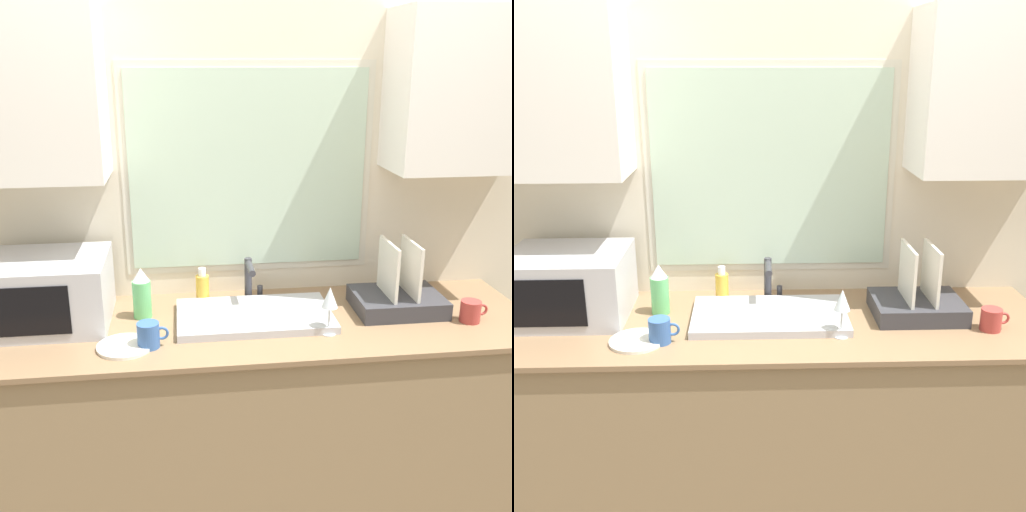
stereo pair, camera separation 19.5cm
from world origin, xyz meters
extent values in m
cube|color=#8C7251|center=(0.00, 0.33, 0.45)|extent=(2.16, 0.67, 0.90)
cube|color=#846647|center=(0.00, 0.33, 0.91)|extent=(2.19, 0.70, 0.02)
cube|color=beige|center=(0.00, 0.70, 1.30)|extent=(6.00, 0.06, 2.60)
cube|color=beige|center=(0.00, 0.67, 1.46)|extent=(1.05, 0.01, 0.88)
cube|color=#B2CCB2|center=(0.00, 0.66, 1.46)|extent=(0.99, 0.01, 0.82)
cube|color=white|center=(-0.85, 0.51, 1.78)|extent=(0.59, 0.32, 0.62)
cube|color=white|center=(0.85, 0.51, 1.78)|extent=(0.59, 0.32, 0.62)
cube|color=#B2B2B7|center=(-0.02, 0.35, 0.94)|extent=(0.61, 0.36, 0.03)
cylinder|color=#333338|center=(-0.02, 0.56, 1.02)|extent=(0.03, 0.03, 0.19)
cylinder|color=#333338|center=(-0.02, 0.49, 1.09)|extent=(0.03, 0.15, 0.03)
cylinder|color=#333338|center=(0.03, 0.56, 0.95)|extent=(0.02, 0.02, 0.06)
cube|color=#B2B2B7|center=(-0.81, 0.42, 1.05)|extent=(0.46, 0.40, 0.26)
cube|color=black|center=(-0.84, 0.22, 1.05)|extent=(0.30, 0.01, 0.18)
cube|color=#333338|center=(0.58, 0.37, 0.96)|extent=(0.35, 0.28, 0.07)
cube|color=silver|center=(0.53, 0.37, 1.10)|extent=(0.01, 0.22, 0.22)
cube|color=silver|center=(0.62, 0.37, 1.10)|extent=(0.01, 0.22, 0.22)
cylinder|color=#59B266|center=(-0.45, 0.43, 1.00)|extent=(0.07, 0.07, 0.15)
cone|color=silver|center=(-0.45, 0.43, 1.10)|extent=(0.07, 0.07, 0.05)
cylinder|color=gold|center=(-0.21, 0.55, 0.98)|extent=(0.06, 0.06, 0.12)
cylinder|color=white|center=(-0.21, 0.55, 1.06)|extent=(0.03, 0.03, 0.03)
cylinder|color=#335999|center=(-0.42, 0.16, 0.97)|extent=(0.08, 0.08, 0.09)
torus|color=#335999|center=(-0.37, 0.16, 0.97)|extent=(0.05, 0.01, 0.05)
cylinder|color=silver|center=(0.24, 0.18, 0.92)|extent=(0.06, 0.06, 0.00)
cylinder|color=silver|center=(0.24, 0.18, 0.98)|extent=(0.01, 0.01, 0.10)
cone|color=silver|center=(0.24, 0.18, 1.07)|extent=(0.06, 0.06, 0.08)
cylinder|color=#A53833|center=(0.82, 0.22, 0.97)|extent=(0.08, 0.08, 0.09)
torus|color=#A53833|center=(0.87, 0.22, 0.97)|extent=(0.05, 0.01, 0.05)
cylinder|color=silver|center=(-0.50, 0.16, 0.93)|extent=(0.20, 0.20, 0.01)
camera|label=1|loc=(-0.28, -1.80, 1.90)|focal=42.00mm
camera|label=2|loc=(-0.09, -1.82, 1.90)|focal=42.00mm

